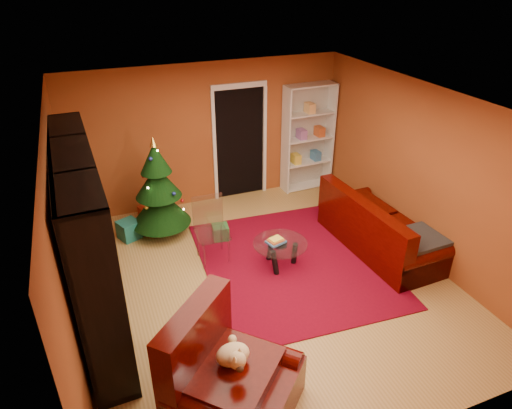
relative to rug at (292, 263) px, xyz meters
name	(u,v)px	position (x,y,z in m)	size (l,w,h in m)	color
floor	(266,282)	(-0.54, -0.24, -0.03)	(5.00, 5.50, 0.05)	#A27B3F
ceiling	(268,102)	(-0.54, -0.24, 2.62)	(5.00, 5.50, 0.05)	silver
wall_back	(208,135)	(-0.54, 2.54, 1.29)	(5.00, 0.05, 2.60)	#944720
wall_left	(63,239)	(-3.06, -0.24, 1.29)	(0.05, 5.50, 2.60)	#944720
wall_right	(422,172)	(1.99, -0.24, 1.29)	(0.05, 5.50, 2.60)	#944720
doorway	(240,144)	(0.06, 2.49, 1.04)	(1.06, 0.60, 2.16)	black
rug	(292,263)	(0.00, 0.00, 0.00)	(2.64, 3.08, 0.02)	maroon
media_unit	(88,241)	(-2.81, -0.12, 1.14)	(0.46, 2.99, 2.29)	black
christmas_tree	(158,189)	(-1.67, 1.61, 0.83)	(0.97, 0.97, 1.74)	black
gift_box_teal	(129,230)	(-2.21, 1.66, 0.15)	(0.31, 0.31, 0.31)	#156A65
gift_box_green	(220,232)	(-0.81, 1.06, 0.12)	(0.26, 0.26, 0.26)	#235527
gift_box_red	(146,212)	(-1.84, 2.25, 0.10)	(0.22, 0.22, 0.22)	maroon
white_bookshelf	(308,138)	(1.41, 2.33, 1.03)	(0.99, 0.36, 2.14)	white
armchair	(236,377)	(-1.66, -2.11, 0.47)	(1.22, 1.22, 0.96)	#300301
dog	(233,354)	(-1.66, -2.04, 0.70)	(0.40, 0.30, 0.31)	beige
sofa	(382,222)	(1.48, -0.11, 0.46)	(2.17, 0.98, 0.93)	#300301
coffee_table	(280,254)	(-0.21, 0.02, 0.20)	(0.81, 0.81, 0.51)	gray
acrylic_chair	(212,234)	(-1.09, 0.55, 0.45)	(0.47, 0.51, 0.92)	#66605B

